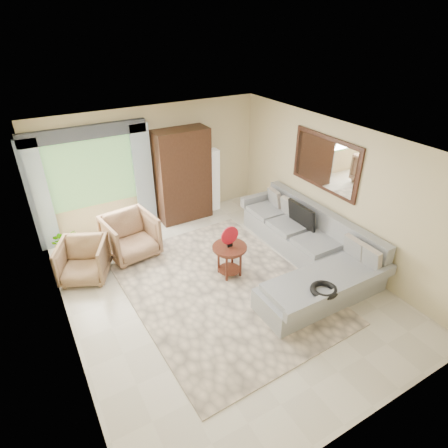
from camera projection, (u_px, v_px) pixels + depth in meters
ground at (222, 287)px, 6.63m from camera, size 6.00×6.00×0.00m
area_rug at (221, 287)px, 6.61m from camera, size 3.14×4.10×0.02m
sectional_sofa at (307, 251)px, 7.13m from camera, size 2.30×3.46×0.90m
tv_screen at (301, 215)px, 7.45m from camera, size 0.14×0.74×0.48m
garden_hose at (324, 290)px, 5.73m from camera, size 0.43×0.43×0.09m
coffee_table at (230, 260)px, 6.79m from camera, size 0.62×0.62×0.62m
red_disc at (230, 235)px, 6.53m from camera, size 0.34×0.03×0.34m
armchair_left at (83, 261)px, 6.69m from camera, size 1.07×1.08×0.75m
armchair_right at (131, 236)px, 7.32m from camera, size 1.04×1.06×0.86m
potted_plant at (64, 243)px, 7.39m from camera, size 0.59×0.54×0.56m
armoire at (183, 176)px, 8.40m from camera, size 1.20×0.55×2.10m
floor_lamp at (213, 180)px, 8.94m from camera, size 0.24×0.24×1.50m
window at (91, 173)px, 7.59m from camera, size 1.80×0.04×1.40m
curtain_left at (39, 197)px, 7.18m from camera, size 0.40×0.08×2.30m
curtain_right at (144, 176)px, 8.10m from camera, size 0.40×0.08×2.30m
valance at (84, 133)px, 7.11m from camera, size 2.40×0.12×0.26m
wall_mirror at (325, 163)px, 7.10m from camera, size 0.05×1.70×1.05m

